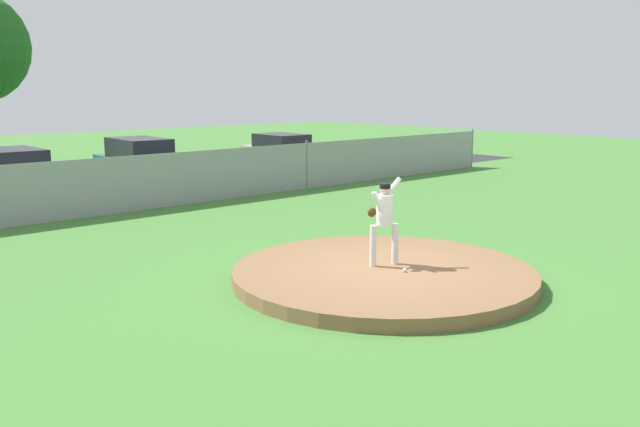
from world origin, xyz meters
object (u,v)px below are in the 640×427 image
Objects in this scene: pitcher_youth at (384,215)px; parked_car_silver at (14,174)px; parked_car_champagne at (282,153)px; baseball at (405,270)px; parked_car_teal at (140,164)px.

parked_car_silver is (-2.03, 14.82, -0.45)m from pitcher_youth.
parked_car_silver reaches higher than parked_car_champagne.
baseball is 17.71m from parked_car_champagne.
pitcher_youth is 22.92× the size of baseball.
baseball is 15.56m from parked_car_silver.
parked_car_teal reaches higher than baseball.
parked_car_champagne is (9.21, 15.12, 0.49)m from baseball.
parked_car_champagne is at bearing 58.66° from baseball.
pitcher_youth is 0.42× the size of parked_car_champagne.
parked_car_silver is at bearing 97.25° from baseball.
parked_car_teal is at bearing 81.13° from pitcher_youth.
parked_car_silver is 11.17m from parked_car_champagne.
parked_car_teal is at bearing -8.60° from parked_car_silver.
pitcher_youth is at bearing -122.19° from parked_car_champagne.
parked_car_silver is at bearing 178.40° from parked_car_champagne.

